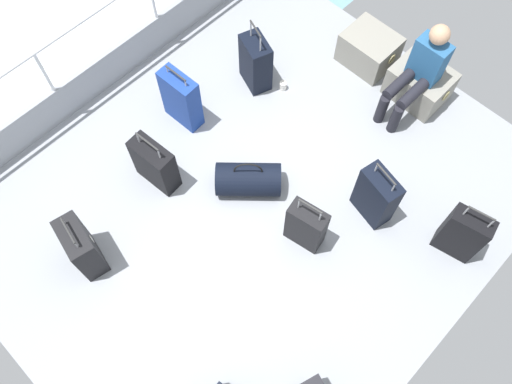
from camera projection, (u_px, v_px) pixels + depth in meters
ground_plane at (253, 200)px, 5.39m from camera, size 4.40×5.20×0.06m
gunwale_port at (112, 66)px, 5.82m from camera, size 0.06×5.20×0.45m
railing_port at (99, 30)px, 5.32m from camera, size 0.04×4.20×1.02m
sea_wake at (52, 33)px, 6.77m from camera, size 12.00×12.00×0.01m
cargo_crate_0 at (369, 49)px, 5.96m from camera, size 0.61×0.48×0.39m
cargo_crate_1 at (420, 84)px, 5.76m from camera, size 0.65×0.50×0.39m
passenger_seated at (419, 71)px, 5.36m from camera, size 0.34×0.66×1.09m
suitcase_1 at (256, 63)px, 5.73m from camera, size 0.43×0.35×0.84m
suitcase_2 at (155, 164)px, 5.21m from camera, size 0.47×0.24×0.72m
suitcase_4 at (82, 247)px, 4.81m from camera, size 0.47×0.30×0.71m
suitcase_5 at (181, 99)px, 5.49m from camera, size 0.43×0.21×0.76m
suitcase_6 at (306, 226)px, 4.91m from camera, size 0.39×0.25×0.75m
suitcase_7 at (376, 196)px, 5.02m from camera, size 0.43×0.29×0.78m
suitcase_8 at (462, 234)px, 4.84m from camera, size 0.40×0.26×0.81m
duffel_bag at (248, 179)px, 5.27m from camera, size 0.70×0.69×0.49m
paper_cup at (283, 86)px, 5.92m from camera, size 0.08×0.08×0.10m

